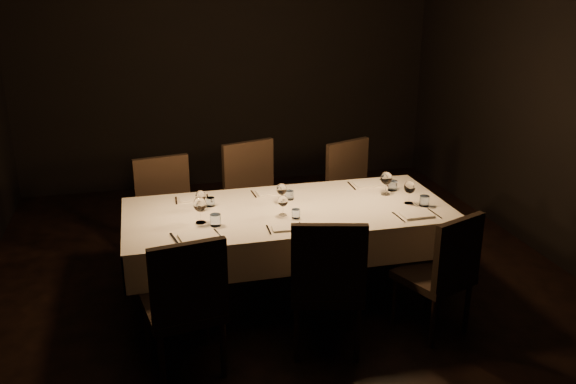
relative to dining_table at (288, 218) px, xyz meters
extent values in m
cube|color=black|center=(0.00, 0.00, -0.69)|extent=(5.00, 6.00, 0.01)
cube|color=black|center=(0.00, 3.00, 0.81)|extent=(5.00, 0.01, 3.00)
cube|color=black|center=(0.00, -3.00, 0.81)|extent=(5.00, 0.01, 3.00)
cube|color=black|center=(0.00, 0.00, 0.04)|extent=(2.40, 1.00, 0.04)
cylinder|color=black|center=(-1.12, -0.42, -0.33)|extent=(0.07, 0.07, 0.71)
cylinder|color=black|center=(-1.12, 0.42, -0.33)|extent=(0.07, 0.07, 0.71)
cylinder|color=black|center=(1.12, -0.42, -0.33)|extent=(0.07, 0.07, 0.71)
cylinder|color=black|center=(1.12, 0.42, -0.33)|extent=(0.07, 0.07, 0.71)
cube|color=beige|center=(0.00, 0.00, 0.07)|extent=(2.52, 1.12, 0.01)
cube|color=beige|center=(0.00, 0.55, -0.08)|extent=(2.52, 0.01, 0.28)
cube|color=beige|center=(0.00, -0.55, -0.08)|extent=(2.52, 0.01, 0.28)
cube|color=beige|center=(1.25, 0.00, -0.08)|extent=(0.01, 1.12, 0.28)
cube|color=beige|center=(-1.25, 0.00, -0.08)|extent=(0.01, 1.12, 0.28)
cylinder|color=black|center=(-0.73, -0.55, -0.48)|extent=(0.04, 0.04, 0.41)
cylinder|color=black|center=(-0.66, -0.94, -0.48)|extent=(0.04, 0.04, 0.41)
cylinder|color=black|center=(-1.12, -0.61, -0.48)|extent=(0.04, 0.04, 0.41)
cylinder|color=black|center=(-1.06, -1.00, -0.48)|extent=(0.04, 0.04, 0.41)
cube|color=black|center=(-0.89, -0.77, -0.24)|extent=(0.55, 0.55, 0.06)
cube|color=black|center=(-0.86, -0.98, 0.05)|extent=(0.48, 0.13, 0.52)
cube|color=beige|center=(-0.75, -0.38, 0.08)|extent=(0.27, 0.19, 0.02)
cube|color=silver|center=(-0.90, -0.38, 0.08)|extent=(0.06, 0.22, 0.01)
cube|color=silver|center=(-0.59, -0.38, 0.08)|extent=(0.06, 0.22, 0.01)
cylinder|color=silver|center=(-0.59, -0.20, 0.12)|extent=(0.08, 0.08, 0.09)
cylinder|color=white|center=(-0.69, -0.12, 0.08)|extent=(0.07, 0.07, 0.00)
cylinder|color=white|center=(-0.69, -0.12, 0.13)|extent=(0.01, 0.01, 0.09)
ellipsoid|color=white|center=(-0.69, -0.12, 0.22)|extent=(0.10, 0.10, 0.11)
cylinder|color=black|center=(0.33, -0.60, -0.48)|extent=(0.04, 0.04, 0.42)
cylinder|color=black|center=(0.23, -1.00, -0.48)|extent=(0.04, 0.04, 0.42)
cylinder|color=black|center=(-0.06, -0.50, -0.48)|extent=(0.04, 0.04, 0.42)
cylinder|color=black|center=(-0.16, -0.89, -0.48)|extent=(0.04, 0.04, 0.42)
cube|color=black|center=(0.09, -0.75, -0.23)|extent=(0.59, 0.59, 0.06)
cube|color=black|center=(0.03, -0.95, 0.06)|extent=(0.48, 0.17, 0.53)
cube|color=beige|center=(-0.11, -0.38, 0.08)|extent=(0.20, 0.13, 0.01)
cube|color=silver|center=(-0.24, -0.38, 0.08)|extent=(0.02, 0.18, 0.01)
cube|color=silver|center=(0.01, -0.38, 0.08)|extent=(0.02, 0.18, 0.01)
cylinder|color=silver|center=(0.01, -0.20, 0.11)|extent=(0.06, 0.06, 0.07)
cylinder|color=white|center=(-0.07, -0.12, 0.08)|extent=(0.06, 0.06, 0.00)
cylinder|color=white|center=(-0.07, -0.12, 0.12)|extent=(0.01, 0.01, 0.08)
ellipsoid|color=white|center=(-0.07, -0.12, 0.19)|extent=(0.08, 0.08, 0.09)
cylinder|color=black|center=(1.01, -0.48, -0.49)|extent=(0.04, 0.04, 0.39)
cylinder|color=black|center=(1.14, -0.82, -0.49)|extent=(0.04, 0.04, 0.39)
cylinder|color=black|center=(0.66, -0.62, -0.49)|extent=(0.04, 0.04, 0.39)
cylinder|color=black|center=(0.80, -0.96, -0.49)|extent=(0.04, 0.04, 0.39)
cube|color=black|center=(0.90, -0.72, -0.27)|extent=(0.59, 0.59, 0.06)
cube|color=black|center=(0.98, -0.90, 0.01)|extent=(0.44, 0.21, 0.49)
cube|color=beige|center=(0.91, -0.38, 0.08)|extent=(0.24, 0.16, 0.02)
cube|color=silver|center=(0.76, -0.38, 0.08)|extent=(0.03, 0.21, 0.01)
cube|color=silver|center=(1.06, -0.38, 0.08)|extent=(0.02, 0.21, 0.01)
cylinder|color=silver|center=(1.06, -0.20, 0.12)|extent=(0.08, 0.08, 0.08)
cylinder|color=white|center=(0.96, -0.12, 0.08)|extent=(0.07, 0.07, 0.00)
cylinder|color=white|center=(0.96, -0.12, 0.12)|extent=(0.01, 0.01, 0.09)
ellipsoid|color=white|center=(0.96, -0.12, 0.21)|extent=(0.09, 0.09, 0.11)
cylinder|color=black|center=(-1.05, 0.42, -0.48)|extent=(0.04, 0.04, 0.42)
cylinder|color=black|center=(-1.12, 0.81, -0.48)|extent=(0.04, 0.04, 0.42)
cylinder|color=black|center=(-0.66, 0.48, -0.48)|extent=(0.04, 0.04, 0.42)
cylinder|color=black|center=(-0.72, 0.88, -0.48)|extent=(0.04, 0.04, 0.42)
cube|color=black|center=(-0.89, 0.65, -0.24)|extent=(0.55, 0.55, 0.06)
cube|color=black|center=(-0.92, 0.86, 0.05)|extent=(0.48, 0.13, 0.52)
cube|color=beige|center=(-0.71, 0.38, 0.08)|extent=(0.20, 0.13, 0.01)
cube|color=silver|center=(-0.83, 0.38, 0.08)|extent=(0.02, 0.18, 0.01)
cube|color=silver|center=(-0.58, 0.38, 0.08)|extent=(0.02, 0.18, 0.01)
cylinder|color=silver|center=(-0.58, 0.20, 0.11)|extent=(0.07, 0.07, 0.07)
cylinder|color=white|center=(-0.66, 0.12, 0.08)|extent=(0.06, 0.06, 0.00)
cylinder|color=white|center=(-0.66, 0.12, 0.12)|extent=(0.01, 0.01, 0.08)
ellipsoid|color=white|center=(-0.66, 0.12, 0.19)|extent=(0.08, 0.08, 0.09)
cylinder|color=black|center=(-0.21, 0.50, -0.47)|extent=(0.04, 0.04, 0.44)
cylinder|color=black|center=(-0.33, 0.91, -0.47)|extent=(0.04, 0.04, 0.44)
cylinder|color=black|center=(0.20, 0.63, -0.47)|extent=(0.04, 0.04, 0.44)
cylinder|color=black|center=(0.07, 1.03, -0.47)|extent=(0.04, 0.04, 0.44)
cube|color=black|center=(-0.07, 0.77, -0.21)|extent=(0.63, 0.63, 0.07)
cube|color=black|center=(-0.13, 0.98, 0.09)|extent=(0.50, 0.20, 0.55)
cube|color=beige|center=(-0.07, 0.38, 0.08)|extent=(0.21, 0.14, 0.01)
cube|color=silver|center=(-0.20, 0.38, 0.08)|extent=(0.02, 0.19, 0.01)
cube|color=silver|center=(0.06, 0.38, 0.08)|extent=(0.02, 0.19, 0.01)
cylinder|color=silver|center=(0.06, 0.20, 0.11)|extent=(0.07, 0.07, 0.07)
cylinder|color=white|center=(-0.02, 0.12, 0.08)|extent=(0.06, 0.06, 0.00)
cylinder|color=white|center=(-0.02, 0.12, 0.12)|extent=(0.01, 0.01, 0.08)
ellipsoid|color=white|center=(-0.02, 0.12, 0.20)|extent=(0.08, 0.08, 0.09)
cylinder|color=black|center=(0.78, 0.48, -0.48)|extent=(0.04, 0.04, 0.42)
cylinder|color=black|center=(0.63, 0.86, -0.48)|extent=(0.04, 0.04, 0.42)
cylinder|color=black|center=(1.16, 0.63, -0.48)|extent=(0.04, 0.04, 0.42)
cylinder|color=black|center=(1.01, 1.01, -0.48)|extent=(0.04, 0.04, 0.42)
cube|color=black|center=(0.89, 0.75, -0.23)|extent=(0.63, 0.63, 0.06)
cube|color=black|center=(0.82, 0.94, 0.06)|extent=(0.47, 0.22, 0.53)
cube|color=beige|center=(0.81, 0.38, 0.08)|extent=(0.24, 0.15, 0.02)
cube|color=silver|center=(0.66, 0.38, 0.08)|extent=(0.02, 0.22, 0.01)
cube|color=silver|center=(0.96, 0.38, 0.08)|extent=(0.02, 0.22, 0.01)
cylinder|color=silver|center=(0.96, 0.20, 0.12)|extent=(0.08, 0.08, 0.08)
cylinder|color=white|center=(0.86, 0.12, 0.08)|extent=(0.07, 0.07, 0.00)
cylinder|color=white|center=(0.86, 0.12, 0.13)|extent=(0.01, 0.01, 0.09)
ellipsoid|color=white|center=(0.86, 0.12, 0.22)|extent=(0.10, 0.10, 0.11)
camera|label=1|loc=(-1.07, -4.29, 1.80)|focal=38.00mm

